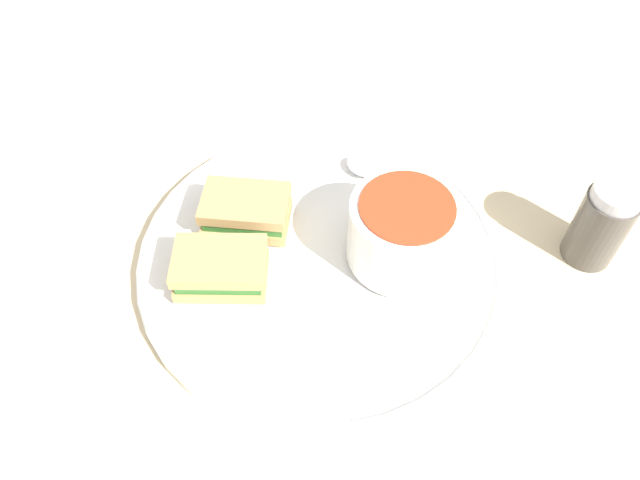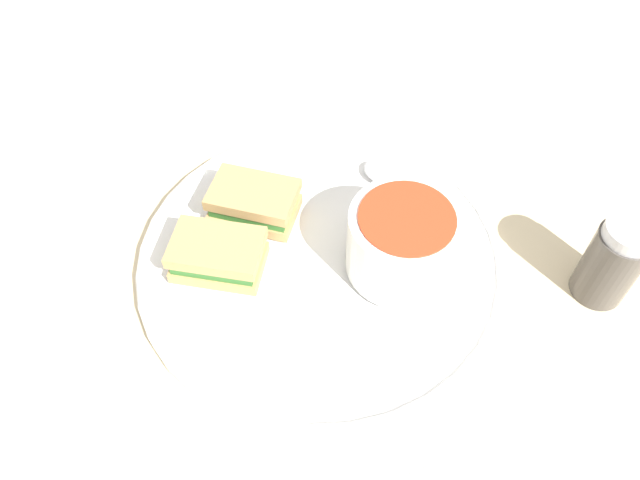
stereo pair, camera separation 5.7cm
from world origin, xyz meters
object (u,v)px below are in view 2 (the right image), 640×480
at_px(spoon, 381,178).
at_px(sandwich_half_near, 254,202).
at_px(soup_bowl, 403,242).
at_px(salt_shaker, 613,261).
at_px(sandwich_half_far, 218,255).

height_order(spoon, sandwich_half_near, sandwich_half_near).
xyz_separation_m(soup_bowl, sandwich_half_near, (0.11, -0.11, -0.02)).
distance_m(sandwich_half_near, salt_shaker, 0.33).
height_order(soup_bowl, sandwich_half_far, soup_bowl).
height_order(spoon, sandwich_half_far, sandwich_half_far).
height_order(spoon, salt_shaker, salt_shaker).
relative_size(soup_bowl, sandwich_half_near, 1.02).
bearing_deg(soup_bowl, spoon, -104.17).
bearing_deg(salt_shaker, sandwich_half_far, -22.13).
bearing_deg(sandwich_half_far, salt_shaker, 157.87).
bearing_deg(soup_bowl, salt_shaker, 155.24).
bearing_deg(spoon, sandwich_half_near, 84.40).
xyz_separation_m(spoon, sandwich_half_near, (0.14, -0.00, 0.01)).
bearing_deg(sandwich_half_near, salt_shaker, 146.63).
bearing_deg(sandwich_half_far, sandwich_half_near, -134.05).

